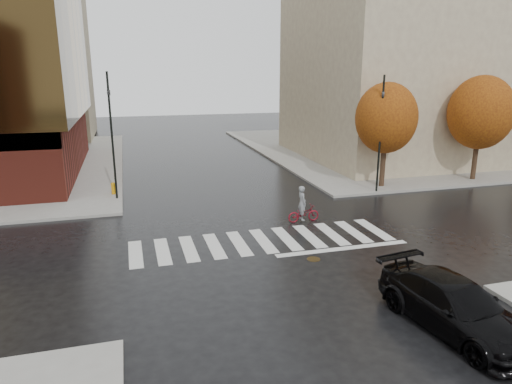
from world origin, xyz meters
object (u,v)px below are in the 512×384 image
at_px(cyclist, 303,210).
at_px(fire_hydrant, 113,188).
at_px(sedan, 455,305).
at_px(traffic_light_nw, 111,128).
at_px(traffic_light_ne, 381,127).

height_order(cyclist, fire_hydrant, cyclist).
bearing_deg(sedan, cyclist, 85.36).
distance_m(traffic_light_nw, traffic_light_ne, 15.54).
bearing_deg(cyclist, fire_hydrant, 48.58).
relative_size(cyclist, traffic_light_nw, 0.26).
distance_m(sedan, fire_hydrant, 20.31).
bearing_deg(traffic_light_nw, sedan, 17.34).
relative_size(sedan, traffic_light_nw, 0.72).
distance_m(cyclist, traffic_light_nw, 11.63).
height_order(sedan, traffic_light_nw, traffic_light_nw).
distance_m(sedan, traffic_light_nw, 19.65).
distance_m(traffic_light_ne, fire_hydrant, 16.32).
distance_m(cyclist, traffic_light_ne, 8.15).
bearing_deg(fire_hydrant, cyclist, -39.31).
height_order(sedan, cyclist, cyclist).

